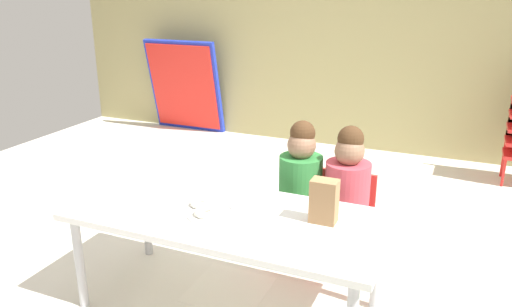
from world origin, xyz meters
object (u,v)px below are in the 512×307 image
Objects in this scene: paper_plate_near_edge at (205,216)px; seated_child_near_camera at (301,180)px; seated_child_middle_seat at (348,188)px; donut_powdered_on_plate at (205,212)px; paper_bag_brown at (324,201)px; craft_table at (227,221)px; paper_plate_center_table at (245,205)px; donut_powdered_loose at (200,203)px; folded_activity_table at (184,87)px.

seated_child_near_camera is at bearing 67.33° from paper_plate_near_edge.
donut_powdered_on_plate is at bearing -129.93° from seated_child_middle_seat.
donut_powdered_on_plate is (-0.56, -0.18, -0.09)m from paper_bag_brown.
paper_plate_near_edge is (-0.56, -0.18, -0.11)m from paper_bag_brown.
seated_child_middle_seat is at bearing 50.66° from craft_table.
seated_child_middle_seat is 0.51m from paper_bag_brown.
donut_powdered_on_plate is (-0.13, -0.20, 0.02)m from paper_plate_center_table.
folded_activity_table is at bearing 122.31° from donut_powdered_loose.
folded_activity_table is (-2.50, 2.34, -0.02)m from seated_child_middle_seat.
paper_plate_near_edge is at bearing -123.08° from paper_plate_center_table.
folded_activity_table is at bearing 124.44° from craft_table.
seated_child_near_camera reaches higher than paper_plate_near_edge.
folded_activity_table reaches higher than seated_child_near_camera.
paper_bag_brown is at bearing -48.69° from folded_activity_table.
seated_child_middle_seat is at bearing 41.12° from donut_powdered_loose.
seated_child_middle_seat reaches higher than donut_powdered_on_plate.
paper_plate_center_table is 1.59× the size of donut_powdered_on_plate.
seated_child_middle_seat is 0.88m from donut_powdered_on_plate.
donut_powdered_on_plate is (-0.57, -0.68, 0.03)m from seated_child_middle_seat.
paper_plate_near_edge is (-0.08, -0.08, 0.05)m from craft_table.
folded_activity_table is at bearing 122.63° from donut_powdered_on_plate.
paper_bag_brown is 0.66m from donut_powdered_loose.
paper_plate_near_edge is 1.59× the size of donut_powdered_on_plate.
seated_child_near_camera reaches higher than paper_plate_center_table.
folded_activity_table reaches higher than paper_bag_brown.
craft_table is 0.77m from seated_child_middle_seat.
donut_powdered_loose is at bearing 130.59° from paper_plate_near_edge.
seated_child_near_camera is 0.73m from donut_powdered_on_plate.
seated_child_near_camera is 0.84× the size of folded_activity_table.
paper_plate_near_edge is at bearing -162.40° from paper_bag_brown.
paper_bag_brown is (0.28, -0.50, 0.12)m from seated_child_near_camera.
seated_child_near_camera is 1.00× the size of seated_child_middle_seat.
seated_child_middle_seat is 0.88m from paper_plate_near_edge.
paper_plate_center_table is at bearing -107.68° from seated_child_near_camera.
seated_child_near_camera is at bearing 119.25° from paper_bag_brown.
paper_bag_brown reaches higher than craft_table.
seated_child_middle_seat is at bearing 47.52° from paper_plate_center_table.
paper_plate_near_edge is 1.69× the size of donut_powdered_loose.
folded_activity_table reaches higher than craft_table.
craft_table is at bearing 46.20° from paper_plate_near_edge.
donut_powdered_loose is (1.84, -2.91, 0.04)m from folded_activity_table.
craft_table is 1.77× the size of seated_child_middle_seat.
paper_plate_near_edge is (-0.28, -0.68, 0.01)m from seated_child_near_camera.
seated_child_middle_seat is at bearing 0.00° from seated_child_near_camera.
folded_activity_table is (-2.01, 2.93, 0.02)m from craft_table.
craft_table is at bearing -108.86° from seated_child_near_camera.
donut_powdered_on_plate reaches higher than donut_powdered_loose.
seated_child_near_camera is 3.22m from folded_activity_table.
seated_child_middle_seat is at bearing 89.48° from paper_bag_brown.
paper_bag_brown reaches higher than paper_plate_center_table.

